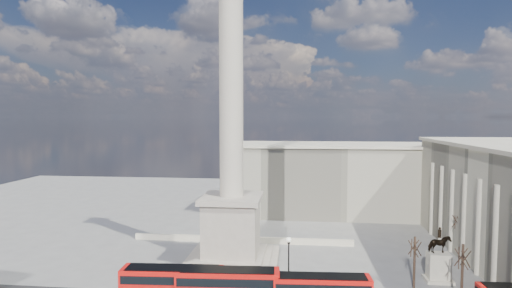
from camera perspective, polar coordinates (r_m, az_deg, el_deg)
The scene contains 10 objects.
ground at distance 59.90m, azimuth -4.29°, elevation -18.51°, with size 180.00×180.00×0.00m, color gray.
nelsons_column at distance 61.12m, azimuth -3.51°, elevation -5.44°, with size 14.00×14.00×49.85m.
balustrade_wall at distance 74.58m, azimuth -2.03°, elevation -13.48°, with size 40.00×0.60×1.10m, color beige.
building_northeast at distance 96.10m, azimuth 11.95°, elevation -4.88°, with size 51.00×17.00×16.60m.
red_bus_a at distance 51.57m, azimuth -11.77°, elevation -19.29°, with size 12.24×3.44×4.91m.
victorian_lamp at distance 54.27m, azimuth 4.69°, elevation -16.14°, with size 0.62×0.62×7.19m.
equestrian_statue at distance 62.94m, azimuth 24.65°, elevation -15.17°, with size 3.63×2.73×7.66m.
bare_tree_near at distance 55.01m, azimuth 27.45°, elevation -13.93°, with size 1.85×1.85×8.10m.
bare_tree_mid at distance 58.42m, azimuth 21.75°, elevation -13.35°, with size 1.93×1.93×7.33m.
bare_tree_far at distance 74.33m, azimuth 26.88°, elevation -9.62°, with size 1.86×1.86×7.61m.
Camera 1 is at (10.01, -54.48, 22.79)m, focal length 28.00 mm.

